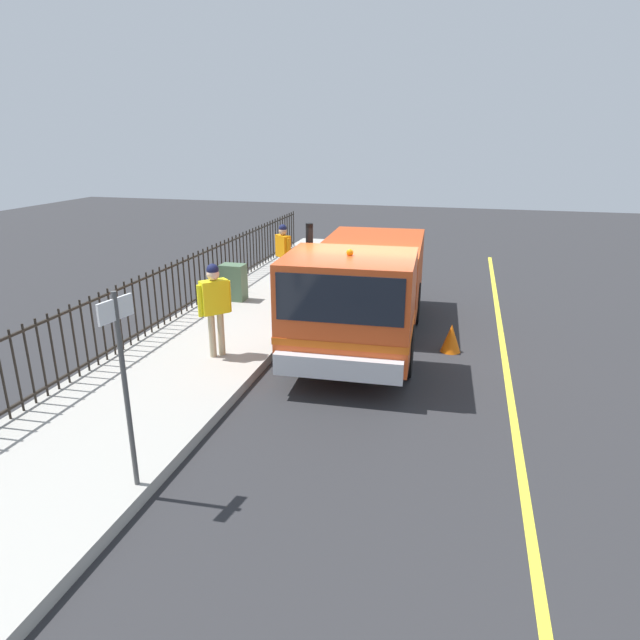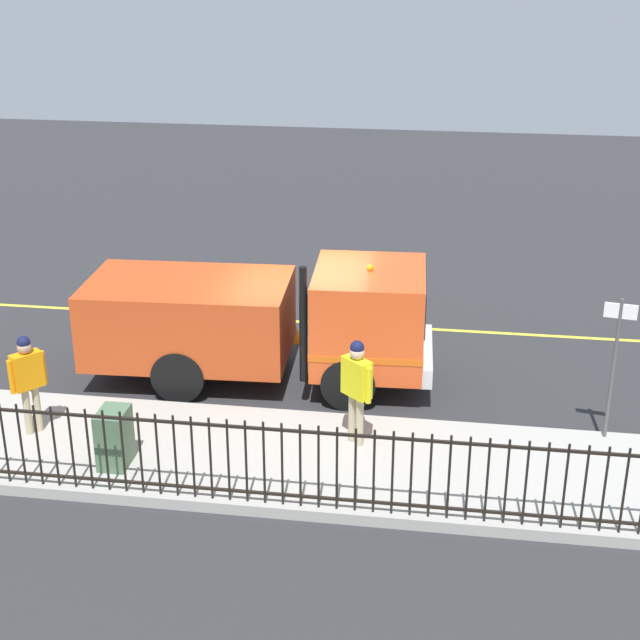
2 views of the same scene
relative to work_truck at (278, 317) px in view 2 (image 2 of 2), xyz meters
name	(u,v)px [view 2 (image 2 of 2)]	position (x,y,z in m)	size (l,w,h in m)	color
ground_plane	(300,376)	(-0.21, 0.37, -1.27)	(49.65, 49.65, 0.00)	#2B2B2D
sidewalk_slab	(267,458)	(2.98, 0.37, -1.19)	(2.99, 22.57, 0.18)	#A3A099
lane_marking	(321,323)	(-2.88, 0.37, -1.27)	(0.12, 20.31, 0.01)	yellow
work_truck	(278,317)	(0.00, 0.00, 0.00)	(2.50, 6.43, 2.58)	#D84C1E
worker_standing	(357,381)	(2.44, 1.73, -0.01)	(0.51, 0.52, 1.78)	yellow
pedestrian_distant	(28,374)	(2.86, -3.53, -0.05)	(0.51, 0.48, 1.71)	orange
iron_fence	(246,461)	(4.35, 0.37, -0.43)	(0.04, 19.22, 1.31)	black
utility_cabinet	(114,438)	(3.64, -1.85, -0.64)	(0.60, 0.43, 0.92)	#4C6B4C
traffic_cone	(292,328)	(-1.83, -0.07, -0.99)	(0.40, 0.40, 0.57)	orange
street_sign	(615,353)	(1.64, 5.72, 0.39)	(0.11, 0.50, 2.40)	#4C4C4C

